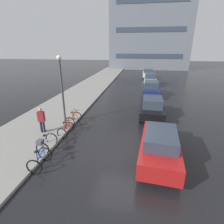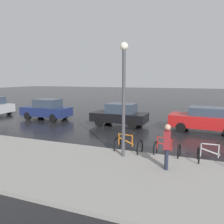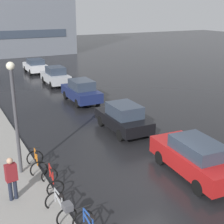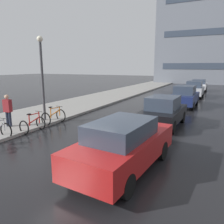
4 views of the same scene
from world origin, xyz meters
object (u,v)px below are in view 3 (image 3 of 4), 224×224
bicycle_farthest (37,163)px  pedestrian (12,178)px  bicycle_second (62,207)px  car_black (123,118)px  car_white (35,66)px  streetlamp (15,109)px  bicycle_third (52,181)px  car_red (195,157)px  car_silver (56,76)px  car_navy (81,91)px

bicycle_farthest → pedestrian: pedestrian is taller
bicycle_second → car_black: size_ratio=0.35×
pedestrian → bicycle_farthest: bearing=53.5°
car_black → car_white: car_black is taller
pedestrian → car_white: bearing=72.9°
bicycle_second → streetlamp: streetlamp is taller
bicycle_second → car_white: car_white is taller
bicycle_farthest → bicycle_third: bearing=-85.4°
bicycle_third → car_red: 5.92m
bicycle_third → bicycle_farthest: bicycle_farthest is taller
bicycle_second → bicycle_farthest: 3.64m
bicycle_third → pedestrian: (-1.50, -0.15, 0.63)m
bicycle_farthest → car_silver: 16.25m
car_navy → car_white: size_ratio=1.11×
car_red → pedestrian: 7.32m
car_red → streetlamp: streetlamp is taller
car_red → car_navy: (0.08, 12.31, 0.02)m
bicycle_third → car_silver: bearing=71.0°
car_black → car_white: 19.30m
bicycle_second → car_white: size_ratio=0.37×
car_navy → car_silver: car_navy is taller
bicycle_second → pedestrian: 2.22m
bicycle_second → bicycle_third: bearing=81.3°
bicycle_third → pedestrian: 1.64m
bicycle_farthest → car_red: (5.78, -3.44, 0.41)m
bicycle_farthest → streetlamp: 2.61m
car_black → streetlamp: streetlamp is taller
bicycle_third → car_silver: size_ratio=0.29×
car_black → car_silver: bearing=88.8°
bicycle_farthest → pedestrian: (-1.37, -1.85, 0.60)m
car_navy → bicycle_farthest: bearing=-123.4°
car_red → car_white: bearing=89.9°
car_white → bicycle_farthest: bearing=-105.1°
car_red → car_white: size_ratio=1.20×
car_red → pedestrian: (-7.14, 1.59, 0.19)m
car_black → car_navy: 6.56m
bicycle_second → streetlamp: bearing=98.0°
car_navy → streetlamp: (-6.53, -8.86, 2.09)m
bicycle_farthest → pedestrian: bearing=-126.5°
car_silver → pedestrian: bearing=-113.3°
car_silver → car_black: bearing=-91.2°
car_silver → streetlamp: bearing=-113.7°
bicycle_farthest → car_black: size_ratio=0.31×
bicycle_second → car_navy: car_navy is taller
bicycle_second → car_red: car_red is taller
bicycle_farthest → car_black: bearing=22.3°
pedestrian → streetlamp: 2.77m
bicycle_farthest → car_navy: size_ratio=0.30×
bicycle_second → pedestrian: size_ratio=0.78×
car_red → car_navy: size_ratio=1.08×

